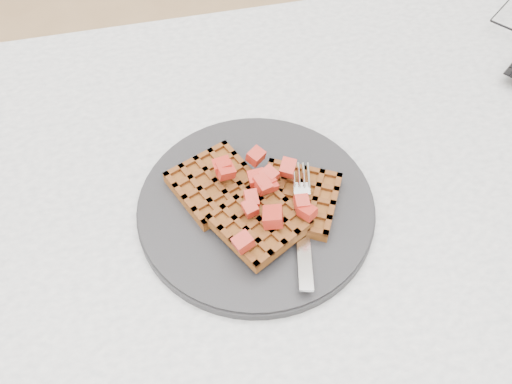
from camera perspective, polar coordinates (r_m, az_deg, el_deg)
ground at (r=1.43m, az=5.51°, el=-17.68°), size 4.00×4.00×0.00m
table at (r=0.86m, az=8.81°, el=-3.75°), size 1.20×0.80×0.75m
plate at (r=0.72m, az=0.00°, el=-1.52°), size 0.30×0.30×0.02m
waffles at (r=0.70m, az=0.08°, el=-0.86°), size 0.22×0.20×0.03m
strawberry_pile at (r=0.68m, az=0.00°, el=0.70°), size 0.15×0.15×0.02m
fork at (r=0.69m, az=4.64°, el=-2.79°), size 0.06×0.18×0.02m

